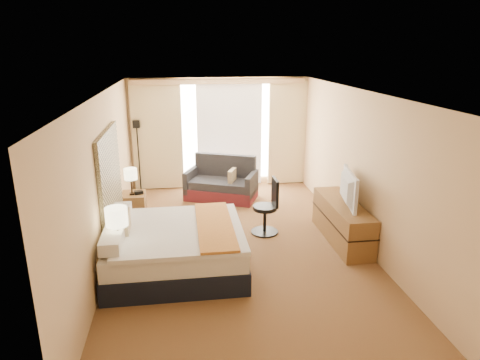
{
  "coord_description": "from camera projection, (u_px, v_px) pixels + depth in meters",
  "views": [
    {
      "loc": [
        -0.9,
        -6.6,
        3.27
      ],
      "look_at": [
        0.08,
        0.4,
        1.07
      ],
      "focal_mm": 32.0,
      "sensor_mm": 36.0,
      "label": 1
    }
  ],
  "objects": [
    {
      "name": "floor",
      "position": [
        239.0,
        246.0,
        7.33
      ],
      "size": [
        4.2,
        7.0,
        0.02
      ],
      "primitive_type": "cube",
      "color": "#582519",
      "rests_on": "ground"
    },
    {
      "name": "ceiling",
      "position": [
        239.0,
        93.0,
        6.56
      ],
      "size": [
        4.2,
        7.0,
        0.02
      ],
      "primitive_type": "cube",
      "color": "white",
      "rests_on": "wall_back"
    },
    {
      "name": "wall_back",
      "position": [
        219.0,
        133.0,
        10.26
      ],
      "size": [
        4.2,
        0.02,
        2.6
      ],
      "primitive_type": "cube",
      "color": "#E1BA89",
      "rests_on": "ground"
    },
    {
      "name": "wall_front",
      "position": [
        294.0,
        289.0,
        3.64
      ],
      "size": [
        4.2,
        0.02,
        2.6
      ],
      "primitive_type": "cube",
      "color": "#E1BA89",
      "rests_on": "ground"
    },
    {
      "name": "wall_left",
      "position": [
        105.0,
        179.0,
        6.67
      ],
      "size": [
        0.02,
        7.0,
        2.6
      ],
      "primitive_type": "cube",
      "color": "#E1BA89",
      "rests_on": "ground"
    },
    {
      "name": "wall_right",
      "position": [
        361.0,
        169.0,
        7.23
      ],
      "size": [
        0.02,
        7.0,
        2.6
      ],
      "primitive_type": "cube",
      "color": "#E1BA89",
      "rests_on": "ground"
    },
    {
      "name": "headboard",
      "position": [
        110.0,
        176.0,
        6.87
      ],
      "size": [
        0.06,
        1.85,
        1.5
      ],
      "primitive_type": "cube",
      "color": "black",
      "rests_on": "wall_left"
    },
    {
      "name": "nightstand_left",
      "position": [
        117.0,
        270.0,
        6.01
      ],
      "size": [
        0.45,
        0.52,
        0.55
      ],
      "primitive_type": "cube",
      "color": "brown",
      "rests_on": "floor"
    },
    {
      "name": "nightstand_right",
      "position": [
        134.0,
        207.0,
        8.38
      ],
      "size": [
        0.45,
        0.52,
        0.55
      ],
      "primitive_type": "cube",
      "color": "brown",
      "rests_on": "floor"
    },
    {
      "name": "media_dresser",
      "position": [
        342.0,
        222.0,
        7.47
      ],
      "size": [
        0.5,
        1.8,
        0.7
      ],
      "primitive_type": "cube",
      "color": "brown",
      "rests_on": "floor"
    },
    {
      "name": "window",
      "position": [
        229.0,
        132.0,
        10.25
      ],
      "size": [
        2.3,
        0.02,
        2.3
      ],
      "primitive_type": "cube",
      "color": "white",
      "rests_on": "wall_back"
    },
    {
      "name": "curtains",
      "position": [
        219.0,
        129.0,
        10.12
      ],
      "size": [
        4.12,
        0.19,
        2.56
      ],
      "color": "beige",
      "rests_on": "floor"
    },
    {
      "name": "bed",
      "position": [
        175.0,
        248.0,
        6.47
      ],
      "size": [
        2.02,
        1.85,
        0.98
      ],
      "color": "black",
      "rests_on": "floor"
    },
    {
      "name": "loveseat",
      "position": [
        222.0,
        185.0,
        9.59
      ],
      "size": [
        1.72,
        1.35,
        0.95
      ],
      "rotation": [
        0.0,
        0.0,
        -0.41
      ],
      "color": "maroon",
      "rests_on": "floor"
    },
    {
      "name": "floor_lamp",
      "position": [
        138.0,
        141.0,
        9.85
      ],
      "size": [
        0.21,
        0.21,
        1.68
      ],
      "color": "black",
      "rests_on": "floor"
    },
    {
      "name": "desk_chair",
      "position": [
        268.0,
        209.0,
        7.75
      ],
      "size": [
        0.5,
        0.5,
        1.03
      ],
      "rotation": [
        0.0,
        0.0,
        0.0
      ],
      "color": "black",
      "rests_on": "floor"
    },
    {
      "name": "lamp_left",
      "position": [
        117.0,
        218.0,
        5.84
      ],
      "size": [
        0.3,
        0.3,
        0.64
      ],
      "color": "black",
      "rests_on": "nightstand_left"
    },
    {
      "name": "lamp_right",
      "position": [
        131.0,
        175.0,
        8.12
      ],
      "size": [
        0.25,
        0.25,
        0.52
      ],
      "color": "black",
      "rests_on": "nightstand_right"
    },
    {
      "name": "tissue_box",
      "position": [
        117.0,
        247.0,
        5.95
      ],
      "size": [
        0.16,
        0.16,
        0.12
      ],
      "primitive_type": "cube",
      "rotation": [
        0.0,
        0.0,
        0.27
      ],
      "color": "#86B4CF",
      "rests_on": "nightstand_left"
    },
    {
      "name": "telephone",
      "position": [
        139.0,
        192.0,
        8.27
      ],
      "size": [
        0.19,
        0.16,
        0.06
      ],
      "primitive_type": "cube",
      "rotation": [
        0.0,
        0.0,
        0.29
      ],
      "color": "black",
      "rests_on": "nightstand_right"
    },
    {
      "name": "television",
      "position": [
        344.0,
        188.0,
        7.2
      ],
      "size": [
        0.32,
        1.03,
        0.59
      ],
      "primitive_type": "imported",
      "rotation": [
        0.0,
        0.0,
        1.39
      ],
      "color": "black",
      "rests_on": "media_dresser"
    }
  ]
}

